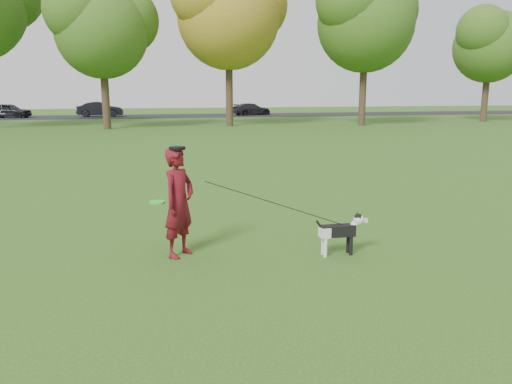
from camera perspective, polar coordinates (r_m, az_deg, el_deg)
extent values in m
plane|color=#285116|center=(8.02, -1.24, -6.50)|extent=(120.00, 120.00, 0.00)
cube|color=black|center=(47.57, -10.46, 8.53)|extent=(120.00, 7.00, 0.02)
imported|color=#590C11|center=(7.58, -8.81, -1.20)|extent=(0.70, 0.72, 1.66)
cube|color=black|center=(7.73, 9.29, -4.39)|extent=(0.54, 0.17, 0.18)
cube|color=silver|center=(7.66, 7.85, -4.57)|extent=(0.15, 0.17, 0.16)
cylinder|color=silver|center=(7.67, 7.95, -6.31)|extent=(0.06, 0.06, 0.30)
cylinder|color=silver|center=(7.78, 7.66, -6.05)|extent=(0.06, 0.06, 0.30)
cylinder|color=black|center=(7.82, 10.80, -6.06)|extent=(0.06, 0.06, 0.30)
cylinder|color=black|center=(7.92, 10.47, -5.81)|extent=(0.06, 0.06, 0.30)
cylinder|color=silver|center=(7.81, 10.97, -3.95)|extent=(0.18, 0.11, 0.19)
sphere|color=silver|center=(7.82, 11.67, -3.14)|extent=(0.17, 0.17, 0.17)
sphere|color=black|center=(7.80, 11.61, -2.90)|extent=(0.13, 0.13, 0.13)
cube|color=silver|center=(7.86, 12.25, -3.20)|extent=(0.11, 0.06, 0.06)
sphere|color=black|center=(7.88, 12.65, -3.17)|extent=(0.04, 0.04, 0.04)
cone|color=black|center=(7.75, 11.75, -2.63)|extent=(0.06, 0.06, 0.07)
cone|color=black|center=(7.83, 11.50, -2.47)|extent=(0.06, 0.06, 0.07)
cylinder|color=black|center=(7.62, 7.48, -4.08)|extent=(0.19, 0.04, 0.25)
cylinder|color=black|center=(7.78, 10.60, -3.92)|extent=(0.12, 0.12, 0.02)
imported|color=black|center=(48.98, -26.39, 8.35)|extent=(3.92, 2.36, 1.25)
imported|color=black|center=(47.71, -17.37, 9.01)|extent=(4.03, 1.43, 1.32)
imported|color=black|center=(48.50, -0.53, 9.45)|extent=(4.12, 2.55, 1.11)
cylinder|color=#1CE531|center=(7.47, -11.21, -1.15)|extent=(0.23, 0.23, 0.02)
cylinder|color=black|center=(7.44, -9.00, 4.97)|extent=(0.24, 0.24, 0.04)
cylinder|color=#38281C|center=(33.09, -16.83, 10.54)|extent=(0.48, 0.48, 4.20)
sphere|color=#426B1E|center=(33.32, -17.30, 18.01)|extent=(5.60, 5.60, 5.60)
cylinder|color=#38281C|center=(34.41, -3.07, 11.74)|extent=(0.48, 0.48, 5.04)
sphere|color=#A58426|center=(34.81, -3.17, 20.34)|extent=(6.72, 6.72, 6.72)
cylinder|color=#38281C|center=(35.54, 12.11, 11.33)|extent=(0.48, 0.48, 4.83)
sphere|color=#426B1E|center=(35.88, 12.47, 19.32)|extent=(6.44, 6.44, 6.44)
cylinder|color=#38281C|center=(42.85, 24.72, 10.00)|extent=(0.48, 0.48, 3.99)
sphere|color=#426B1E|center=(42.99, 25.21, 15.48)|extent=(5.32, 5.32, 5.32)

